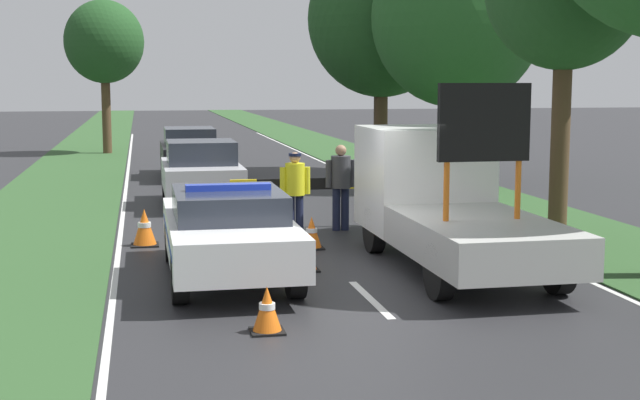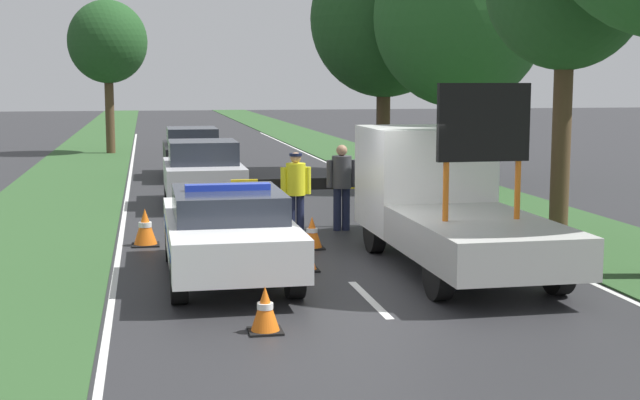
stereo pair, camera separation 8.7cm
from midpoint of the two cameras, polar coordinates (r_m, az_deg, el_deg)
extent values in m
plane|color=#28282B|center=(14.54, 1.44, -4.83)|extent=(160.00, 160.00, 0.00)
cube|color=silver|center=(13.00, 3.06, -6.34)|extent=(0.12, 2.25, 0.01)
cube|color=silver|center=(18.12, -1.18, -2.31)|extent=(0.12, 2.25, 0.01)
cube|color=silver|center=(23.35, -3.52, -0.06)|extent=(0.12, 2.25, 0.01)
cube|color=silver|center=(28.63, -5.00, 1.36)|extent=(0.12, 2.25, 0.01)
cube|color=silver|center=(33.94, -6.02, 2.33)|extent=(0.12, 2.25, 0.01)
cube|color=silver|center=(39.26, -6.76, 3.05)|extent=(0.12, 2.25, 0.01)
cube|color=silver|center=(44.59, -7.33, 3.59)|extent=(0.12, 2.25, 0.01)
cube|color=silver|center=(49.92, -7.78, 4.01)|extent=(0.12, 2.25, 0.01)
cube|color=silver|center=(24.35, -12.49, 0.09)|extent=(0.10, 58.29, 0.01)
cube|color=silver|center=(25.29, 4.35, 0.52)|extent=(0.10, 58.29, 0.01)
cube|color=#2D5128|center=(34.06, -15.26, 2.14)|extent=(3.41, 120.00, 0.03)
cube|color=#2D5128|center=(35.07, 2.89, 2.56)|extent=(3.41, 120.00, 0.03)
cube|color=white|center=(14.28, -6.09, -2.25)|extent=(1.90, 4.86, 0.62)
cube|color=#282D38|center=(14.05, -6.06, -0.25)|extent=(1.67, 2.24, 0.43)
cylinder|color=black|center=(15.76, -9.60, -2.51)|extent=(0.24, 0.78, 0.78)
cylinder|color=black|center=(15.90, -3.60, -2.33)|extent=(0.24, 0.78, 0.78)
cylinder|color=black|center=(12.81, -9.15, -4.86)|extent=(0.24, 0.78, 0.78)
cylinder|color=black|center=(12.97, -1.78, -4.61)|extent=(0.24, 0.78, 0.78)
cube|color=#1E38C6|center=(14.02, -6.08, 0.82)|extent=(1.33, 0.24, 0.10)
cube|color=#193399|center=(14.27, -6.09, -2.12)|extent=(1.91, 3.99, 0.10)
cube|color=black|center=(16.71, -6.88, -1.02)|extent=(1.05, 0.08, 0.37)
cube|color=white|center=(16.52, 6.45, 1.40)|extent=(2.08, 2.16, 1.88)
cube|color=#232833|center=(17.50, 5.41, 2.88)|extent=(1.77, 0.04, 0.83)
cube|color=#B2B2AD|center=(13.89, 10.10, -2.50)|extent=(2.08, 3.68, 0.61)
cylinder|color=#D16619|center=(13.58, 7.91, 0.54)|extent=(0.09, 0.09, 0.90)
cylinder|color=#D16619|center=(14.00, 12.38, 0.65)|extent=(0.09, 0.09, 0.90)
cube|color=black|center=(13.69, 10.28, 4.91)|extent=(1.44, 0.12, 1.18)
cylinder|color=black|center=(16.40, 3.33, -1.92)|extent=(0.24, 0.83, 0.83)
cylinder|color=black|center=(16.95, 9.37, -1.69)|extent=(0.24, 0.83, 0.83)
cylinder|color=black|center=(12.96, 7.46, -4.56)|extent=(0.24, 0.83, 0.83)
cylinder|color=black|center=(13.66, 14.82, -4.12)|extent=(0.24, 0.83, 0.83)
cylinder|color=black|center=(18.84, -4.87, -0.68)|extent=(0.07, 0.07, 0.83)
cylinder|color=black|center=(19.33, 3.12, -0.45)|extent=(0.07, 0.07, 0.83)
cube|color=yellow|center=(18.76, -5.06, 0.94)|extent=(0.56, 0.08, 0.25)
cube|color=black|center=(18.83, -3.36, 0.98)|extent=(0.56, 0.08, 0.25)
cube|color=yellow|center=(18.92, -1.67, 1.02)|extent=(0.56, 0.08, 0.25)
cube|color=black|center=(19.02, 0.01, 1.06)|extent=(0.56, 0.08, 0.25)
cube|color=yellow|center=(19.14, 1.66, 1.10)|extent=(0.56, 0.08, 0.25)
cube|color=black|center=(19.27, 3.29, 1.14)|extent=(0.56, 0.08, 0.25)
cylinder|color=#191E38|center=(17.95, -2.02, -1.04)|extent=(0.16, 0.16, 0.86)
cylinder|color=#191E38|center=(17.98, -1.46, -1.02)|extent=(0.16, 0.16, 0.86)
cylinder|color=yellow|center=(17.86, -1.75, 1.34)|extent=(0.39, 0.39, 0.64)
cylinder|color=yellow|center=(17.83, -2.52, 1.22)|extent=(0.13, 0.13, 0.55)
cylinder|color=yellow|center=(17.91, -0.98, 1.26)|extent=(0.13, 0.13, 0.55)
sphere|color=#A57A5B|center=(17.82, -1.75, 2.72)|extent=(0.22, 0.22, 0.22)
cylinder|color=#141933|center=(17.82, -1.75, 2.92)|extent=(0.25, 0.25, 0.06)
cylinder|color=#191E38|center=(18.74, 0.92, -0.60)|extent=(0.17, 0.17, 0.90)
cylinder|color=#191E38|center=(18.78, 1.48, -0.58)|extent=(0.17, 0.17, 0.90)
cylinder|color=#3D3D42|center=(18.66, 1.21, 1.81)|extent=(0.41, 0.41, 0.68)
cylinder|color=#3D3D42|center=(18.61, 0.43, 1.69)|extent=(0.14, 0.14, 0.57)
cylinder|color=#3D3D42|center=(18.72, 1.97, 1.72)|extent=(0.14, 0.14, 0.57)
sphere|color=#A57A5B|center=(18.62, 1.21, 3.20)|extent=(0.23, 0.23, 0.23)
cube|color=black|center=(18.79, -4.69, -1.94)|extent=(0.46, 0.46, 0.03)
cone|color=orange|center=(18.74, -4.70, -0.98)|extent=(0.39, 0.39, 0.60)
cylinder|color=white|center=(18.74, -4.70, -0.89)|extent=(0.22, 0.22, 0.08)
cube|color=black|center=(11.34, -3.62, -8.38)|extent=(0.43, 0.43, 0.03)
cone|color=orange|center=(11.27, -3.63, -6.93)|extent=(0.36, 0.36, 0.56)
cylinder|color=white|center=(11.26, -3.63, -6.79)|extent=(0.21, 0.21, 0.08)
cube|color=black|center=(16.78, -0.69, -3.08)|extent=(0.44, 0.44, 0.03)
cone|color=orange|center=(16.73, -0.69, -2.05)|extent=(0.38, 0.38, 0.58)
cylinder|color=white|center=(16.72, -0.69, -1.95)|extent=(0.21, 0.21, 0.08)
cube|color=black|center=(17.42, -11.28, -2.83)|extent=(0.52, 0.52, 0.03)
cone|color=orange|center=(17.36, -11.31, -1.67)|extent=(0.44, 0.44, 0.68)
cylinder|color=white|center=(17.35, -11.31, -1.56)|extent=(0.25, 0.25, 0.10)
cube|color=black|center=(14.87, -1.09, -4.49)|extent=(0.43, 0.43, 0.03)
cone|color=orange|center=(14.81, -1.09, -3.36)|extent=(0.37, 0.37, 0.57)
cylinder|color=white|center=(14.80, -1.09, -3.25)|extent=(0.21, 0.21, 0.08)
cube|color=#B2B2B7|center=(22.74, -7.72, 1.49)|extent=(1.90, 3.93, 0.69)
cube|color=#282D38|center=(22.56, -7.73, 3.05)|extent=(1.67, 1.81, 0.57)
cylinder|color=black|center=(23.95, -9.87, 0.93)|extent=(0.24, 0.75, 0.75)
cylinder|color=black|center=(24.05, -5.93, 1.03)|extent=(0.24, 0.75, 0.75)
cylinder|color=black|center=(21.53, -9.69, 0.18)|extent=(0.24, 0.75, 0.75)
cylinder|color=black|center=(21.64, -5.30, 0.29)|extent=(0.24, 0.75, 0.75)
cube|color=black|center=(29.48, -8.44, 2.89)|extent=(1.80, 4.59, 0.67)
cube|color=#282D38|center=(29.30, -8.44, 4.06)|extent=(1.58, 2.11, 0.55)
cylinder|color=black|center=(30.90, -10.01, 2.45)|extent=(0.24, 0.78, 0.78)
cylinder|color=black|center=(30.97, -7.12, 2.52)|extent=(0.24, 0.78, 0.78)
cylinder|color=black|center=(28.06, -9.85, 1.93)|extent=(0.24, 0.78, 0.78)
cylinder|color=black|center=(28.15, -6.68, 2.01)|extent=(0.24, 0.78, 0.78)
cylinder|color=#4C3823|center=(18.27, 14.98, 3.51)|extent=(0.37, 0.37, 3.80)
cylinder|color=#4C3823|center=(39.30, -13.57, 5.45)|extent=(0.38, 0.38, 3.51)
ellipsoid|color=#1E471E|center=(39.31, -13.71, 9.82)|extent=(3.34, 3.34, 3.50)
cylinder|color=#4C3823|center=(30.10, 3.85, 4.83)|extent=(0.43, 0.43, 3.31)
ellipsoid|color=#1E471E|center=(30.13, 3.91, 11.51)|extent=(4.94, 4.94, 5.18)
cylinder|color=#4C3823|center=(26.95, 8.54, 4.20)|extent=(0.43, 0.43, 3.09)
ellipsoid|color=#235623|center=(26.97, 8.69, 11.52)|extent=(5.06, 5.06, 5.32)
cylinder|color=#473828|center=(31.25, 3.58, 8.08)|extent=(0.20, 0.20, 6.74)
camera|label=1|loc=(0.04, -90.16, -0.02)|focal=50.00mm
camera|label=2|loc=(0.04, 89.84, 0.02)|focal=50.00mm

